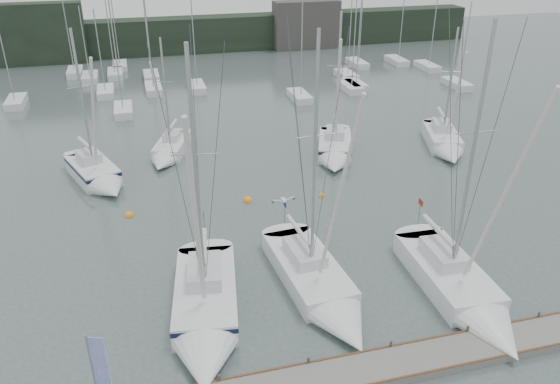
{
  "coord_description": "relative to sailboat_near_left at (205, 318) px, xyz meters",
  "views": [
    {
      "loc": [
        -7.96,
        -21.35,
        18.18
      ],
      "look_at": [
        -0.88,
        5.0,
        4.37
      ],
      "focal_mm": 35.0,
      "sensor_mm": 36.0,
      "label": 1
    }
  ],
  "objects": [
    {
      "name": "ground",
      "position": [
        6.03,
        0.11,
        -0.64
      ],
      "size": [
        160.0,
        160.0,
        0.0
      ],
      "primitive_type": "plane",
      "color": "#495957",
      "rests_on": "ground"
    },
    {
      "name": "dock",
      "position": [
        6.03,
        -4.89,
        -0.44
      ],
      "size": [
        24.0,
        2.0,
        0.4
      ],
      "primitive_type": "cube",
      "color": "slate",
      "rests_on": "ground"
    },
    {
      "name": "far_treeline",
      "position": [
        6.03,
        62.11,
        1.86
      ],
      "size": [
        90.0,
        4.0,
        5.0
      ],
      "primitive_type": "cube",
      "color": "black",
      "rests_on": "ground"
    },
    {
      "name": "far_building_left",
      "position": [
        -13.97,
        60.11,
        3.36
      ],
      "size": [
        12.0,
        3.0,
        8.0
      ],
      "primitive_type": "cube",
      "color": "black",
      "rests_on": "ground"
    },
    {
      "name": "far_building_right",
      "position": [
        24.03,
        60.11,
        2.86
      ],
      "size": [
        10.0,
        3.0,
        7.0
      ],
      "primitive_type": "cube",
      "color": "#423F3C",
      "rests_on": "ground"
    },
    {
      "name": "mast_forest",
      "position": [
        6.2,
        43.62,
        -0.17
      ],
      "size": [
        61.4,
        24.48,
        14.44
      ],
      "color": "silver",
      "rests_on": "ground"
    },
    {
      "name": "sailboat_near_left",
      "position": [
        0.0,
        0.0,
        0.0
      ],
      "size": [
        4.61,
        10.66,
        14.72
      ],
      "rotation": [
        0.0,
        0.0,
        -0.15
      ],
      "color": "silver",
      "rests_on": "ground"
    },
    {
      "name": "sailboat_near_center",
      "position": [
        6.28,
        0.43,
        -0.12
      ],
      "size": [
        3.77,
        10.83,
        14.85
      ],
      "rotation": [
        0.0,
        0.0,
        0.08
      ],
      "color": "silver",
      "rests_on": "ground"
    },
    {
      "name": "sailboat_near_right",
      "position": [
        13.29,
        -1.87,
        -0.06
      ],
      "size": [
        3.45,
        10.76,
        15.36
      ],
      "rotation": [
        0.0,
        0.0,
        -0.04
      ],
      "color": "silver",
      "rests_on": "ground"
    },
    {
      "name": "sailboat_mid_a",
      "position": [
        -5.48,
        18.26,
        0.01
      ],
      "size": [
        5.22,
        8.08,
        12.28
      ],
      "rotation": [
        0.0,
        0.0,
        0.36
      ],
      "color": "silver",
      "rests_on": "ground"
    },
    {
      "name": "sailboat_mid_b",
      "position": [
        -0.05,
        21.94,
        -0.13
      ],
      "size": [
        4.38,
        7.32,
        10.51
      ],
      "rotation": [
        0.0,
        0.0,
        -0.33
      ],
      "color": "silver",
      "rests_on": "ground"
    },
    {
      "name": "sailboat_mid_d",
      "position": [
        13.44,
        18.3,
        -0.01
      ],
      "size": [
        5.3,
        8.45,
        12.64
      ],
      "rotation": [
        0.0,
        0.0,
        -0.35
      ],
      "color": "silver",
      "rests_on": "ground"
    },
    {
      "name": "sailboat_mid_e",
      "position": [
        23.27,
        17.48,
        -0.07
      ],
      "size": [
        5.03,
        8.68,
        11.03
      ],
      "rotation": [
        0.0,
        0.0,
        -0.32
      ],
      "color": "silver",
      "rests_on": "ground"
    },
    {
      "name": "buoy_a",
      "position": [
        4.8,
        12.69,
        -0.64
      ],
      "size": [
        0.69,
        0.69,
        0.69
      ],
      "primitive_type": "sphere",
      "color": "orange",
      "rests_on": "ground"
    },
    {
      "name": "buoy_b",
      "position": [
        10.18,
        12.02,
        -0.64
      ],
      "size": [
        0.46,
        0.46,
        0.46
      ],
      "primitive_type": "sphere",
      "color": "orange",
      "rests_on": "ground"
    },
    {
      "name": "buoy_c",
      "position": [
        -3.45,
        12.67,
        -0.64
      ],
      "size": [
        0.63,
        0.63,
        0.63
      ],
      "primitive_type": "sphere",
      "color": "orange",
      "rests_on": "ground"
    },
    {
      "name": "dock_banner",
      "position": [
        -4.54,
        -4.98,
        2.39
      ],
      "size": [
        0.65,
        0.27,
        4.45
      ],
      "rotation": [
        0.0,
        0.0,
        -0.34
      ],
      "color": "#9DA0A5",
      "rests_on": "dock"
    },
    {
      "name": "seagull",
      "position": [
        4.18,
        0.85,
        5.53
      ],
      "size": [
        1.08,
        0.49,
        0.21
      ],
      "rotation": [
        0.0,
        0.0,
        0.09
      ],
      "color": "silver",
      "rests_on": "ground"
    }
  ]
}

